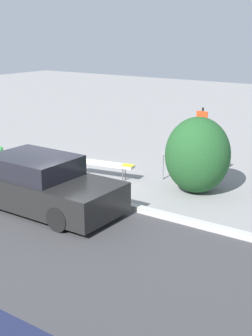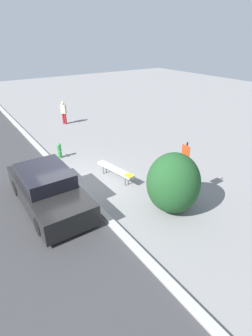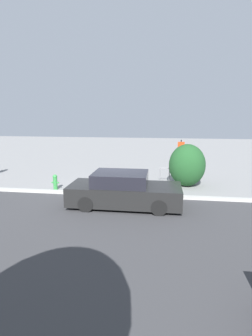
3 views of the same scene
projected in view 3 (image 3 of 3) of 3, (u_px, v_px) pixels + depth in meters
The scene contains 9 objects.
ground_plane at pixel (115, 196), 11.96m from camera, with size 60.00×60.00×0.00m, color gray.
road_strip at pixel (79, 254), 6.97m from camera, with size 60.00×10.00×0.01m.
curb at pixel (115, 194), 11.95m from camera, with size 60.00×0.20×0.13m.
bench at pixel (128, 177), 13.48m from camera, with size 2.08×0.66×0.51m.
bike_rack at pixel (165, 174), 14.11m from camera, with size 0.55×0.09×0.83m.
sign_post at pixel (181, 157), 14.17m from camera, with size 0.36×0.08×2.30m.
fire_hydrant at pixel (55, 182), 12.83m from camera, with size 0.36×0.22×0.77m.
shrub_hedge at pixel (187, 165), 13.43m from camera, with size 1.85×1.86×2.17m.
parked_car_near at pixel (124, 191), 10.49m from camera, with size 4.46×1.86×1.39m.
Camera 3 is at (2.14, -11.28, 3.65)m, focal length 28.00 mm.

